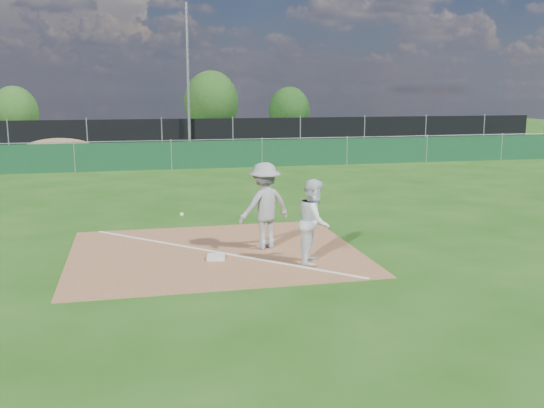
{
  "coord_description": "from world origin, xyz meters",
  "views": [
    {
      "loc": [
        -1.6,
        -11.35,
        3.4
      ],
      "look_at": [
        1.24,
        1.0,
        1.0
      ],
      "focal_mm": 40.0,
      "sensor_mm": 36.0,
      "label": 1
    }
  ],
  "objects": [
    {
      "name": "car_mid",
      "position": [
        0.19,
        26.7,
        0.69
      ],
      "size": [
        4.38,
        2.68,
        1.36
      ],
      "primitive_type": "imported",
      "rotation": [
        0.0,
        0.0,
        1.25
      ],
      "color": "#111A33",
      "rests_on": "parking_lot"
    },
    {
      "name": "car_right",
      "position": [
        6.72,
        27.32,
        0.6
      ],
      "size": [
        4.23,
        2.17,
        1.18
      ],
      "primitive_type": "imported",
      "rotation": [
        0.0,
        0.0,
        1.7
      ],
      "color": "black",
      "rests_on": "parking_lot"
    },
    {
      "name": "light_pole",
      "position": [
        1.5,
        22.7,
        4.0
      ],
      "size": [
        0.16,
        0.16,
        8.0
      ],
      "primitive_type": "cylinder",
      "color": "slate",
      "rests_on": "ground"
    },
    {
      "name": "ground",
      "position": [
        0.0,
        10.0,
        0.0
      ],
      "size": [
        90.0,
        90.0,
        0.0
      ],
      "primitive_type": "plane",
      "color": "#1F4F10",
      "rests_on": "ground"
    },
    {
      "name": "parking_lot",
      "position": [
        0.0,
        28.0,
        0.01
      ],
      "size": [
        46.0,
        9.0,
        0.01
      ],
      "primitive_type": "cube",
      "color": "black",
      "rests_on": "ground"
    },
    {
      "name": "runner",
      "position": [
        1.83,
        -0.16,
        0.84
      ],
      "size": [
        0.9,
        1.0,
        1.68
      ],
      "primitive_type": "imported",
      "rotation": [
        0.0,
        0.0,
        1.19
      ],
      "color": "white",
      "rests_on": "ground"
    },
    {
      "name": "car_left",
      "position": [
        -6.65,
        28.43,
        0.78
      ],
      "size": [
        4.89,
        3.42,
        1.55
      ],
      "primitive_type": "imported",
      "rotation": [
        0.0,
        0.0,
        1.18
      ],
      "color": "#B3B5BB",
      "rests_on": "parking_lot"
    },
    {
      "name": "first_base",
      "position": [
        -0.05,
        0.47,
        0.06
      ],
      "size": [
        0.43,
        0.43,
        0.08
      ],
      "primitive_type": "cube",
      "rotation": [
        0.0,
        0.0,
        -0.2
      ],
      "color": "silver",
      "rests_on": "infield_dirt"
    },
    {
      "name": "infield_dirt",
      "position": [
        0.0,
        1.0,
        0.01
      ],
      "size": [
        6.0,
        5.0,
        0.02
      ],
      "primitive_type": "cube",
      "color": "#94603B",
      "rests_on": "ground"
    },
    {
      "name": "black_fence",
      "position": [
        0.0,
        23.0,
        0.9
      ],
      "size": [
        46.0,
        0.04,
        1.8
      ],
      "primitive_type": "cube",
      "color": "black",
      "rests_on": "ground"
    },
    {
      "name": "foul_line",
      "position": [
        0.0,
        1.0,
        0.03
      ],
      "size": [
        5.01,
        5.01,
        0.01
      ],
      "primitive_type": "cube",
      "rotation": [
        0.0,
        0.0,
        0.79
      ],
      "color": "white",
      "rests_on": "infield_dirt"
    },
    {
      "name": "tree_mid",
      "position": [
        4.26,
        34.48,
        2.48
      ],
      "size": [
        4.06,
        4.06,
        4.82
      ],
      "color": "#382316",
      "rests_on": "ground"
    },
    {
      "name": "play_at_first",
      "position": [
        1.1,
        1.1,
        0.95
      ],
      "size": [
        2.49,
        1.05,
        1.86
      ],
      "color": "#A5A5A8",
      "rests_on": "infield_dirt"
    },
    {
      "name": "tree_right",
      "position": [
        9.98,
        33.2,
        1.87
      ],
      "size": [
        3.06,
        3.06,
        3.63
      ],
      "color": "#382316",
      "rests_on": "ground"
    },
    {
      "name": "tree_left",
      "position": [
        -9.17,
        32.02,
        1.88
      ],
      "size": [
        3.09,
        3.09,
        3.66
      ],
      "color": "#382316",
      "rests_on": "ground"
    },
    {
      "name": "green_fence",
      "position": [
        0.0,
        15.0,
        0.6
      ],
      "size": [
        44.0,
        0.05,
        1.2
      ],
      "primitive_type": "cube",
      "color": "#103A1F",
      "rests_on": "ground"
    },
    {
      "name": "dirt_mound",
      "position": [
        -5.0,
        18.5,
        0.58
      ],
      "size": [
        3.38,
        2.6,
        1.17
      ],
      "primitive_type": "ellipsoid",
      "color": "olive",
      "rests_on": "ground"
    }
  ]
}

